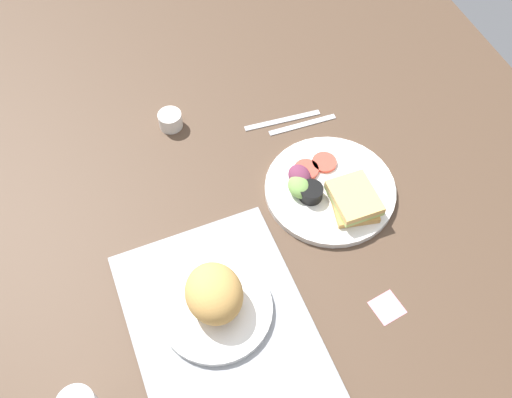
# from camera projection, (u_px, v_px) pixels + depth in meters

# --- Properties ---
(ground_plane) EXTENTS (1.90, 1.50, 0.03)m
(ground_plane) POSITION_uv_depth(u_px,v_px,m) (272.00, 216.00, 1.23)
(ground_plane) COLOR #4C3828
(serving_tray) EXTENTS (0.46, 0.34, 0.02)m
(serving_tray) POSITION_uv_depth(u_px,v_px,m) (222.00, 329.00, 1.07)
(serving_tray) COLOR gray
(serving_tray) RESTS_ON ground_plane
(bread_plate_near) EXTENTS (0.22, 0.22, 0.10)m
(bread_plate_near) POSITION_uv_depth(u_px,v_px,m) (215.00, 299.00, 1.05)
(bread_plate_near) COLOR white
(bread_plate_near) RESTS_ON serving_tray
(plate_with_salad) EXTENTS (0.29, 0.29, 0.05)m
(plate_with_salad) POSITION_uv_depth(u_px,v_px,m) (330.00, 190.00, 1.23)
(plate_with_salad) COLOR white
(plate_with_salad) RESTS_ON ground_plane
(espresso_cup) EXTENTS (0.06, 0.06, 0.04)m
(espresso_cup) POSITION_uv_depth(u_px,v_px,m) (170.00, 120.00, 1.34)
(espresso_cup) COLOR silver
(espresso_cup) RESTS_ON ground_plane
(fork) EXTENTS (0.02, 0.17, 0.01)m
(fork) POSITION_uv_depth(u_px,v_px,m) (303.00, 124.00, 1.36)
(fork) COLOR #B7B7BC
(fork) RESTS_ON ground_plane
(knife) EXTENTS (0.03, 0.19, 0.01)m
(knife) POSITION_uv_depth(u_px,v_px,m) (282.00, 120.00, 1.37)
(knife) COLOR #B7B7BC
(knife) RESTS_ON ground_plane
(sticky_note) EXTENTS (0.06, 0.06, 0.00)m
(sticky_note) POSITION_uv_depth(u_px,v_px,m) (387.00, 307.00, 1.10)
(sticky_note) COLOR pink
(sticky_note) RESTS_ON ground_plane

